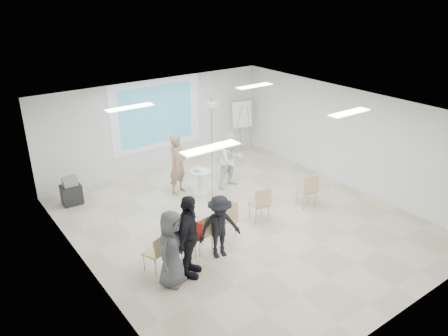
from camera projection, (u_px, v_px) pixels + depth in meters
floor at (242, 223)px, 11.54m from camera, size 8.00×9.00×0.10m
ceiling at (244, 109)px, 10.32m from camera, size 8.00×9.00×0.10m
wall_back at (156, 125)px, 14.30m from camera, size 8.00×0.10×3.00m
wall_left at (85, 217)px, 8.73m from camera, size 0.10×9.00×3.00m
wall_right at (348, 137)px, 13.13m from camera, size 0.10×9.00×3.00m
projection_halo at (157, 115)px, 14.11m from camera, size 3.20×0.01×2.30m
projection_image at (157, 115)px, 14.10m from camera, size 2.60×0.01×1.90m
pedestal_table at (200, 181)px, 12.85m from camera, size 0.71×0.71×0.75m
player_left at (177, 160)px, 12.69m from camera, size 0.89×0.75×2.06m
player_right at (231, 157)px, 13.12m from camera, size 0.93×0.75×1.91m
controller_left at (178, 146)px, 12.85m from camera, size 0.08×0.13×0.04m
controller_right at (221, 146)px, 13.08m from camera, size 0.05×0.13×0.04m
chair_far_left at (157, 250)px, 9.37m from camera, size 0.54×0.56×0.87m
chair_left_mid at (188, 238)px, 9.84m from camera, size 0.53×0.54×0.84m
chair_left_inner at (203, 231)px, 9.98m from camera, size 0.49×0.52×0.97m
chair_center at (227, 216)px, 10.57m from camera, size 0.59×0.62×1.01m
chair_right_inner at (261, 202)px, 11.28m from camera, size 0.55×0.57×0.98m
chair_right_far at (308, 188)px, 12.01m from camera, size 0.56×0.59×0.98m
red_jacket at (192, 232)px, 9.65m from camera, size 0.46×0.27×0.44m
laptop at (200, 231)px, 10.08m from camera, size 0.38×0.29×0.03m
audience_left at (188, 231)px, 9.01m from camera, size 1.44×1.41×2.16m
audience_mid at (220, 223)px, 9.74m from camera, size 1.23×0.85×1.73m
audience_outer at (172, 244)px, 8.82m from camera, size 1.10×0.96×1.89m
flipchart_easel at (242, 114)px, 15.61m from camera, size 0.82×0.65×1.97m
av_cart at (71, 192)px, 12.28m from camera, size 0.56×0.46×0.81m
ceiling_projector at (212, 109)px, 11.62m from camera, size 0.30×0.25×3.00m
fluor_panel_nw at (130, 107)px, 10.74m from camera, size 1.20×0.30×0.02m
fluor_panel_ne at (254, 86)px, 12.92m from camera, size 1.20×0.30×0.02m
fluor_panel_sw at (211, 148)px, 8.15m from camera, size 1.20×0.30×0.02m
fluor_panel_se at (349, 113)px, 10.33m from camera, size 1.20×0.30×0.02m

